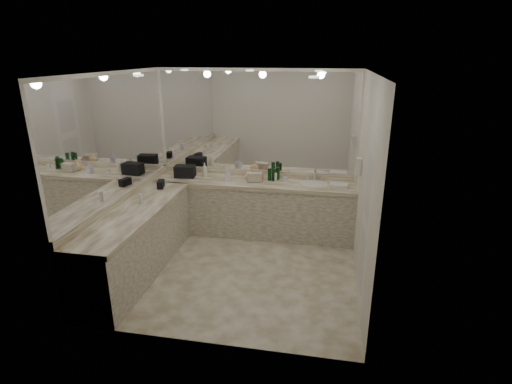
% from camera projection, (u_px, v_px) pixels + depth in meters
% --- Properties ---
extents(floor, '(3.20, 3.20, 0.00)m').
position_uv_depth(floor, '(237.00, 269.00, 5.49)').
color(floor, beige).
rests_on(floor, ground).
extents(ceiling, '(3.20, 3.20, 0.00)m').
position_uv_depth(ceiling, '(234.00, 72.00, 4.64)').
color(ceiling, white).
rests_on(ceiling, floor).
extents(wall_back, '(3.20, 0.02, 2.60)m').
position_uv_depth(wall_back, '(257.00, 152.00, 6.46)').
color(wall_back, silver).
rests_on(wall_back, floor).
extents(wall_left, '(0.02, 3.00, 2.60)m').
position_uv_depth(wall_left, '(119.00, 173.00, 5.34)').
color(wall_left, silver).
rests_on(wall_left, floor).
extents(wall_right, '(0.02, 3.00, 2.60)m').
position_uv_depth(wall_right, '(365.00, 186.00, 4.79)').
color(wall_right, silver).
rests_on(wall_right, floor).
extents(vanity_back_base, '(3.20, 0.60, 0.84)m').
position_uv_depth(vanity_back_base, '(254.00, 209.00, 6.47)').
color(vanity_back_base, beige).
rests_on(vanity_back_base, floor).
extents(vanity_back_top, '(3.20, 0.64, 0.06)m').
position_uv_depth(vanity_back_top, '(253.00, 183.00, 6.31)').
color(vanity_back_top, '#F1E6CA').
rests_on(vanity_back_top, vanity_back_base).
extents(vanity_left_base, '(0.60, 2.40, 0.84)m').
position_uv_depth(vanity_left_base, '(136.00, 243.00, 5.30)').
color(vanity_left_base, beige).
rests_on(vanity_left_base, floor).
extents(vanity_left_top, '(0.64, 2.42, 0.06)m').
position_uv_depth(vanity_left_top, '(134.00, 212.00, 5.15)').
color(vanity_left_top, '#F1E6CA').
rests_on(vanity_left_top, vanity_left_base).
extents(backsplash_back, '(3.20, 0.04, 0.10)m').
position_uv_depth(backsplash_back, '(257.00, 173.00, 6.55)').
color(backsplash_back, '#F1E6CA').
rests_on(backsplash_back, vanity_back_top).
extents(backsplash_left, '(0.04, 3.00, 0.10)m').
position_uv_depth(backsplash_left, '(124.00, 197.00, 5.45)').
color(backsplash_left, '#F1E6CA').
rests_on(backsplash_left, vanity_left_top).
extents(mirror_back, '(3.12, 0.01, 1.55)m').
position_uv_depth(mirror_back, '(257.00, 123.00, 6.29)').
color(mirror_back, white).
rests_on(mirror_back, wall_back).
extents(mirror_left, '(0.01, 2.92, 1.55)m').
position_uv_depth(mirror_left, '(116.00, 138.00, 5.18)').
color(mirror_left, white).
rests_on(mirror_left, wall_left).
extents(sink, '(0.44, 0.44, 0.03)m').
position_uv_depth(sink, '(314.00, 185.00, 6.15)').
color(sink, white).
rests_on(sink, vanity_back_top).
extents(faucet, '(0.24, 0.16, 0.14)m').
position_uv_depth(faucet, '(315.00, 176.00, 6.32)').
color(faucet, silver).
rests_on(faucet, vanity_back_top).
extents(wall_phone, '(0.06, 0.10, 0.24)m').
position_uv_depth(wall_phone, '(358.00, 167.00, 5.43)').
color(wall_phone, white).
rests_on(wall_phone, wall_right).
extents(door, '(0.02, 0.82, 2.10)m').
position_uv_depth(door, '(365.00, 222.00, 4.41)').
color(door, white).
rests_on(door, wall_right).
extents(black_toiletry_bag, '(0.34, 0.23, 0.18)m').
position_uv_depth(black_toiletry_bag, '(185.00, 172.00, 6.48)').
color(black_toiletry_bag, black).
rests_on(black_toiletry_bag, vanity_back_top).
extents(black_bag_spill, '(0.13, 0.21, 0.11)m').
position_uv_depth(black_bag_spill, '(161.00, 185.00, 5.97)').
color(black_bag_spill, black).
rests_on(black_bag_spill, vanity_left_top).
extents(cream_cosmetic_case, '(0.25, 0.18, 0.13)m').
position_uv_depth(cream_cosmetic_case, '(254.00, 177.00, 6.26)').
color(cream_cosmetic_case, beige).
rests_on(cream_cosmetic_case, vanity_back_top).
extents(hand_towel, '(0.27, 0.19, 0.04)m').
position_uv_depth(hand_towel, '(339.00, 185.00, 6.03)').
color(hand_towel, white).
rests_on(hand_towel, vanity_back_top).
extents(lotion_left, '(0.06, 0.06, 0.13)m').
position_uv_depth(lotion_left, '(141.00, 199.00, 5.34)').
color(lotion_left, white).
rests_on(lotion_left, vanity_left_top).
extents(soap_bottle_a, '(0.10, 0.10, 0.23)m').
position_uv_depth(soap_bottle_a, '(205.00, 170.00, 6.51)').
color(soap_bottle_a, white).
rests_on(soap_bottle_a, vanity_back_top).
extents(soap_bottle_b, '(0.10, 0.10, 0.19)m').
position_uv_depth(soap_bottle_b, '(228.00, 175.00, 6.27)').
color(soap_bottle_b, silver).
rests_on(soap_bottle_b, vanity_back_top).
extents(soap_bottle_c, '(0.16, 0.16, 0.19)m').
position_uv_depth(soap_bottle_c, '(249.00, 174.00, 6.34)').
color(soap_bottle_c, '#FFDC8F').
rests_on(soap_bottle_c, vanity_back_top).
extents(green_bottle_0, '(0.06, 0.06, 0.19)m').
position_uv_depth(green_bottle_0, '(274.00, 175.00, 6.29)').
color(green_bottle_0, '#155322').
rests_on(green_bottle_0, vanity_back_top).
extents(green_bottle_1, '(0.07, 0.07, 0.20)m').
position_uv_depth(green_bottle_1, '(278.00, 173.00, 6.36)').
color(green_bottle_1, '#155322').
rests_on(green_bottle_1, vanity_back_top).
extents(green_bottle_2, '(0.06, 0.06, 0.19)m').
position_uv_depth(green_bottle_2, '(270.00, 174.00, 6.32)').
color(green_bottle_2, '#155322').
rests_on(green_bottle_2, vanity_back_top).
extents(amenity_bottle_0, '(0.06, 0.06, 0.09)m').
position_uv_depth(amenity_bottle_0, '(261.00, 176.00, 6.38)').
color(amenity_bottle_0, '#E57F66').
rests_on(amenity_bottle_0, vanity_back_top).
extents(amenity_bottle_1, '(0.05, 0.05, 0.07)m').
position_uv_depth(amenity_bottle_1, '(256.00, 180.00, 6.24)').
color(amenity_bottle_1, white).
rests_on(amenity_bottle_1, vanity_back_top).
extents(amenity_bottle_2, '(0.06, 0.06, 0.07)m').
position_uv_depth(amenity_bottle_2, '(214.00, 176.00, 6.45)').
color(amenity_bottle_2, white).
rests_on(amenity_bottle_2, vanity_back_top).
extents(amenity_bottle_3, '(0.06, 0.06, 0.08)m').
position_uv_depth(amenity_bottle_3, '(285.00, 179.00, 6.27)').
color(amenity_bottle_3, silver).
rests_on(amenity_bottle_3, vanity_back_top).
extents(amenity_bottle_4, '(0.04, 0.04, 0.14)m').
position_uv_depth(amenity_bottle_4, '(276.00, 177.00, 6.26)').
color(amenity_bottle_4, white).
rests_on(amenity_bottle_4, vanity_back_top).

